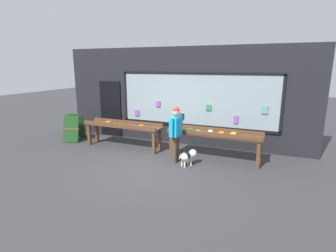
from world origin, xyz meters
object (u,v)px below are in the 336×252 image
Objects in this scene: display_table_right at (215,136)px; small_dog at (188,156)px; sandwich_board_sign at (74,127)px; display_table_left at (123,127)px; person_browsing at (176,130)px.

small_dog is (-0.55, -0.75, -0.43)m from display_table_right.
display_table_left is at bearing -17.47° from sandwich_board_sign.
display_table_right is at bearing -16.30° from sandwich_board_sign.
person_browsing is at bearing -148.84° from display_table_right.
display_table_left is 2.18m from person_browsing.
display_table_right is at bearing 0.09° from display_table_left.
person_browsing is 0.78m from small_dog.
display_table_left is 2.64m from small_dog.
display_table_right is 1.02m from small_dog.
display_table_right is (3.05, 0.00, 0.02)m from display_table_left.
display_table_left is at bearing 78.50° from person_browsing.
display_table_right reaches higher than display_table_left.
sandwich_board_sign is (-4.62, 0.81, 0.20)m from small_dog.
small_dog is at bearing -16.49° from display_table_left.
display_table_left is 5.04× the size of small_dog.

